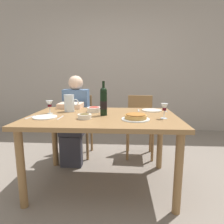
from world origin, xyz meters
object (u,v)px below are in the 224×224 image
wine_glass_right_diner (164,108)px  chair_right (140,121)px  water_pitcher (69,104)px  baked_tart (136,117)px  chair_left (79,121)px  wine_glass_left_diner (50,104)px  dinner_plate_left_setting (45,117)px  olive_bowl (85,116)px  diner_left (75,116)px  salad_bowl (94,109)px  dinner_plate_right_setting (152,110)px  wine_bottle (104,101)px  dining_table (103,124)px

wine_glass_right_diner → chair_right: (-0.14, 0.99, -0.37)m
water_pitcher → chair_right: bearing=38.4°
baked_tart → chair_left: size_ratio=0.30×
wine_glass_left_diner → dinner_plate_left_setting: 0.23m
olive_bowl → diner_left: diner_left is taller
salad_bowl → chair_left: bearing=116.8°
chair_right → olive_bowl: bearing=62.7°
baked_tart → dinner_plate_left_setting: size_ratio=1.13×
water_pitcher → dinner_plate_left_setting: size_ratio=0.83×
water_pitcher → chair_left: (-0.05, 0.66, -0.35)m
wine_glass_right_diner → chair_right: bearing=98.1°
salad_bowl → chair_left: (-0.33, 0.66, -0.29)m
baked_tart → chair_right: chair_right is taller
baked_tart → dinner_plate_left_setting: (-0.87, 0.03, -0.02)m
salad_bowl → wine_glass_right_diner: bearing=-23.7°
olive_bowl → wine_glass_left_diner: wine_glass_left_diner is taller
chair_right → water_pitcher: bearing=41.4°
dinner_plate_right_setting → chair_left: 1.17m
wine_bottle → wine_glass_right_diner: wine_bottle is taller
wine_glass_left_diner → salad_bowl: bearing=16.3°
olive_bowl → dinner_plate_right_setting: bearing=33.9°
diner_left → baked_tart: bearing=134.7°
wine_bottle → chair_right: wine_bottle is taller
salad_bowl → chair_right: size_ratio=0.19×
dinner_plate_right_setting → chair_left: size_ratio=0.26×
wine_bottle → wine_glass_left_diner: size_ratio=2.48×
dinner_plate_left_setting → salad_bowl: bearing=38.8°
chair_right → dinner_plate_right_setting: bearing=101.2°
salad_bowl → wine_glass_left_diner: (-0.46, -0.13, 0.07)m
diner_left → chair_right: 0.95m
diner_left → olive_bowl: bearing=111.4°
olive_bowl → wine_glass_right_diner: bearing=4.1°
wine_bottle → water_pitcher: (-0.41, 0.19, -0.06)m
olive_bowl → dinner_plate_left_setting: (-0.39, 0.02, -0.02)m
wine_glass_left_diner → chair_left: bearing=81.1°
chair_right → baked_tart: bearing=85.9°
wine_bottle → diner_left: size_ratio=0.30×
baked_tart → salad_bowl: (-0.44, 0.38, 0.00)m
wine_glass_right_diner → wine_bottle: bearing=168.4°
baked_tart → wine_glass_right_diner: size_ratio=1.79×
diner_left → dining_table: bearing=126.5°
wine_glass_left_diner → wine_glass_right_diner: bearing=-8.7°
olive_bowl → wine_glass_right_diner: wine_glass_right_diner is taller
wine_bottle → chair_right: size_ratio=0.40×
olive_bowl → wine_glass_left_diner: (-0.42, 0.23, 0.07)m
chair_right → diner_left: bearing=18.5°
baked_tart → diner_left: diner_left is taller
wine_bottle → salad_bowl: wine_bottle is taller
wine_bottle → wine_glass_right_diner: 0.60m
wine_glass_left_diner → wine_glass_right_diner: 1.18m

